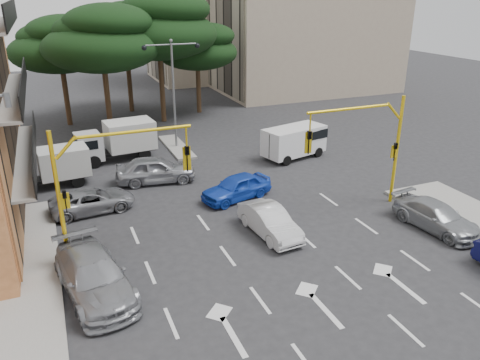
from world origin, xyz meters
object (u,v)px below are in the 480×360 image
object	(u,v)px
car_silver_cross_a	(93,201)
signal_mast_left	(102,175)
street_lamp_center	(173,75)
car_blue_compact	(236,187)
car_white_hatch	(270,221)
box_truck_b	(117,141)
car_silver_parked	(436,216)
car_silver_wagon	(94,276)
box_truck_a	(50,168)
car_silver_cross_b	(156,169)
signal_mast_right	(371,139)
van_white	(294,142)

from	to	relation	value
car_silver_cross_a	signal_mast_left	bearing A→B (deg)	177.24
street_lamp_center	car_blue_compact	xyz separation A→B (m)	(0.70, -10.39, -4.72)
signal_mast_left	car_white_hatch	size ratio (longest dim) A/B	1.44
street_lamp_center	box_truck_b	world-z (taller)	street_lamp_center
car_silver_cross_a	car_silver_parked	bearing A→B (deg)	-124.13
street_lamp_center	box_truck_b	size ratio (longest dim) A/B	1.44
street_lamp_center	car_silver_cross_a	xyz separation A→B (m)	(-7.03, -8.95, -4.82)
signal_mast_left	car_silver_wagon	distance (m)	4.17
car_silver_cross_a	box_truck_b	world-z (taller)	box_truck_b
box_truck_a	car_silver_cross_b	bearing A→B (deg)	-110.93
street_lamp_center	car_silver_wagon	world-z (taller)	street_lamp_center
signal_mast_right	car_silver_parked	bearing A→B (deg)	-64.03
signal_mast_left	box_truck_a	distance (m)	10.17
street_lamp_center	signal_mast_right	bearing A→B (deg)	-64.09
signal_mast_right	box_truck_b	distance (m)	17.40
signal_mast_left	car_silver_parked	bearing A→B (deg)	-12.84
signal_mast_right	car_silver_wagon	xyz separation A→B (m)	(-14.58, -2.63, -3.09)
car_silver_wagon	box_truck_b	xyz separation A→B (m)	(3.27, 15.62, 0.53)
signal_mast_left	box_truck_a	xyz separation A→B (m)	(-2.17, 9.56, -2.72)
signal_mast_left	car_silver_cross_a	size ratio (longest dim) A/B	1.36
signal_mast_left	box_truck_b	bearing A→B (deg)	79.93
street_lamp_center	car_silver_wagon	xyz separation A→B (m)	(-7.77, -16.64, -4.63)
signal_mast_left	car_silver_cross_a	xyz separation A→B (m)	(-0.23, 5.06, -3.27)
car_blue_compact	box_truck_a	distance (m)	11.36
car_silver_wagon	box_truck_a	xyz separation A→B (m)	(-1.20, 12.19, 0.36)
car_white_hatch	car_silver_cross_b	distance (m)	9.43
van_white	box_truck_a	xyz separation A→B (m)	(-16.09, 0.86, 0.04)
car_blue_compact	car_silver_cross_a	size ratio (longest dim) A/B	0.95
signal_mast_right	car_silver_wagon	bearing A→B (deg)	-169.76
car_white_hatch	signal_mast_left	bearing A→B (deg)	168.06
car_white_hatch	car_silver_cross_b	size ratio (longest dim) A/B	0.86
signal_mast_left	car_silver_wagon	world-z (taller)	signal_mast_left
street_lamp_center	car_silver_cross_a	distance (m)	12.36
car_silver_cross_b	box_truck_b	bearing A→B (deg)	25.61
street_lamp_center	car_silver_cross_b	size ratio (longest dim) A/B	1.60
car_blue_compact	box_truck_b	size ratio (longest dim) A/B	0.77
car_silver_wagon	car_silver_parked	distance (m)	16.30
car_blue_compact	box_truck_a	world-z (taller)	box_truck_a
car_white_hatch	car_silver_cross_a	world-z (taller)	car_white_hatch
car_silver_cross_a	box_truck_a	world-z (taller)	box_truck_a
car_silver_cross_b	car_silver_wagon	bearing A→B (deg)	164.25
car_silver_parked	van_white	bearing A→B (deg)	88.62
car_blue_compact	car_silver_wagon	xyz separation A→B (m)	(-8.47, -6.25, 0.09)
car_silver_wagon	car_silver_parked	size ratio (longest dim) A/B	1.20
signal_mast_left	van_white	world-z (taller)	signal_mast_left
box_truck_a	car_white_hatch	bearing A→B (deg)	-142.53
street_lamp_center	car_white_hatch	world-z (taller)	street_lamp_center
car_white_hatch	car_silver_parked	bearing A→B (deg)	-23.67
van_white	car_white_hatch	bearing A→B (deg)	-48.06
signal_mast_right	car_silver_wagon	distance (m)	15.13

